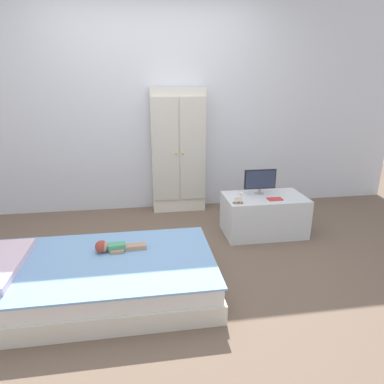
{
  "coord_description": "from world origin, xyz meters",
  "views": [
    {
      "loc": [
        -0.13,
        -2.54,
        1.52
      ],
      "look_at": [
        0.3,
        0.32,
        0.58
      ],
      "focal_mm": 31.13,
      "sensor_mm": 36.0,
      "label": 1
    }
  ],
  "objects_px": {
    "bed": "(98,278)",
    "tv_monitor": "(260,180)",
    "doll": "(111,247)",
    "tv_stand": "(264,215)",
    "wardrobe": "(178,151)",
    "book_red": "(275,199)",
    "rocking_horse_toy": "(239,198)"
  },
  "relations": [
    {
      "from": "rocking_horse_toy",
      "to": "book_red",
      "type": "height_order",
      "value": "rocking_horse_toy"
    },
    {
      "from": "bed",
      "to": "tv_stand",
      "type": "bearing_deg",
      "value": 28.09
    },
    {
      "from": "book_red",
      "to": "tv_stand",
      "type": "bearing_deg",
      "value": 119.49
    },
    {
      "from": "rocking_horse_toy",
      "to": "bed",
      "type": "bearing_deg",
      "value": -151.6
    },
    {
      "from": "tv_monitor",
      "to": "doll",
      "type": "bearing_deg",
      "value": -151.47
    },
    {
      "from": "bed",
      "to": "tv_monitor",
      "type": "xyz_separation_m",
      "value": [
        1.58,
        0.94,
        0.43
      ]
    },
    {
      "from": "rocking_horse_toy",
      "to": "book_red",
      "type": "xyz_separation_m",
      "value": [
        0.39,
        0.06,
        -0.05
      ]
    },
    {
      "from": "bed",
      "to": "tv_monitor",
      "type": "bearing_deg",
      "value": 30.87
    },
    {
      "from": "doll",
      "to": "tv_monitor",
      "type": "relative_size",
      "value": 1.16
    },
    {
      "from": "book_red",
      "to": "tv_monitor",
      "type": "bearing_deg",
      "value": 116.15
    },
    {
      "from": "tv_monitor",
      "to": "book_red",
      "type": "relative_size",
      "value": 2.3
    },
    {
      "from": "rocking_horse_toy",
      "to": "book_red",
      "type": "distance_m",
      "value": 0.4
    },
    {
      "from": "bed",
      "to": "book_red",
      "type": "bearing_deg",
      "value": 24.12
    },
    {
      "from": "rocking_horse_toy",
      "to": "tv_monitor",
      "type": "bearing_deg",
      "value": 40.15
    },
    {
      "from": "bed",
      "to": "book_red",
      "type": "height_order",
      "value": "book_red"
    },
    {
      "from": "wardrobe",
      "to": "tv_stand",
      "type": "height_order",
      "value": "wardrobe"
    },
    {
      "from": "doll",
      "to": "book_red",
      "type": "distance_m",
      "value": 1.69
    },
    {
      "from": "tv_stand",
      "to": "doll",
      "type": "bearing_deg",
      "value": -154.52
    },
    {
      "from": "wardrobe",
      "to": "rocking_horse_toy",
      "type": "height_order",
      "value": "wardrobe"
    },
    {
      "from": "doll",
      "to": "wardrobe",
      "type": "bearing_deg",
      "value": 65.67
    },
    {
      "from": "bed",
      "to": "rocking_horse_toy",
      "type": "bearing_deg",
      "value": 28.4
    },
    {
      "from": "doll",
      "to": "tv_monitor",
      "type": "distance_m",
      "value": 1.7
    },
    {
      "from": "tv_stand",
      "to": "book_red",
      "type": "xyz_separation_m",
      "value": [
        0.06,
        -0.11,
        0.21
      ]
    },
    {
      "from": "bed",
      "to": "wardrobe",
      "type": "height_order",
      "value": "wardrobe"
    },
    {
      "from": "doll",
      "to": "tv_stand",
      "type": "height_order",
      "value": "tv_stand"
    },
    {
      "from": "bed",
      "to": "book_red",
      "type": "xyz_separation_m",
      "value": [
        1.67,
        0.75,
        0.28
      ]
    },
    {
      "from": "bed",
      "to": "tv_monitor",
      "type": "distance_m",
      "value": 1.89
    },
    {
      "from": "doll",
      "to": "tv_stand",
      "type": "bearing_deg",
      "value": 25.48
    },
    {
      "from": "tv_stand",
      "to": "book_red",
      "type": "height_order",
      "value": "book_red"
    },
    {
      "from": "bed",
      "to": "doll",
      "type": "bearing_deg",
      "value": 54.72
    },
    {
      "from": "tv_monitor",
      "to": "rocking_horse_toy",
      "type": "bearing_deg",
      "value": -139.85
    },
    {
      "from": "bed",
      "to": "doll",
      "type": "height_order",
      "value": "doll"
    }
  ]
}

